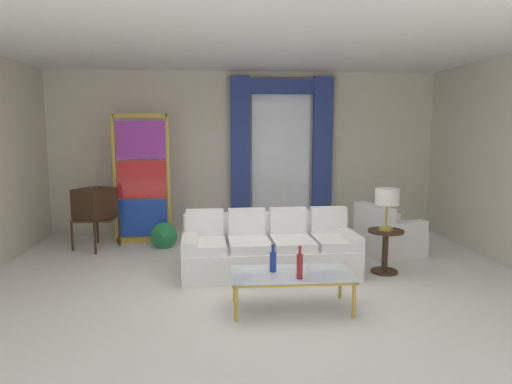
# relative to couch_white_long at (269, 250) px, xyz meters

# --- Properties ---
(ground_plane) EXTENTS (16.00, 16.00, 0.00)m
(ground_plane) POSITION_rel_couch_white_long_xyz_m (-0.21, -0.46, -0.31)
(ground_plane) COLOR white
(wall_rear) EXTENTS (8.00, 0.12, 3.00)m
(wall_rear) POSITION_rel_couch_white_long_xyz_m (-0.21, 2.60, 1.19)
(wall_rear) COLOR beige
(wall_rear) RESTS_ON ground
(wall_right) EXTENTS (0.12, 7.00, 3.00)m
(wall_right) POSITION_rel_couch_white_long_xyz_m (3.45, 0.14, 1.19)
(wall_right) COLOR beige
(wall_right) RESTS_ON ground
(ceiling_slab) EXTENTS (8.00, 7.60, 0.04)m
(ceiling_slab) POSITION_rel_couch_white_long_xyz_m (-0.21, 0.34, 2.71)
(ceiling_slab) COLOR white
(curtained_window) EXTENTS (2.00, 0.17, 2.70)m
(curtained_window) POSITION_rel_couch_white_long_xyz_m (0.48, 2.44, 1.44)
(curtained_window) COLOR white
(curtained_window) RESTS_ON ground
(couch_white_long) EXTENTS (2.37, 1.02, 0.86)m
(couch_white_long) POSITION_rel_couch_white_long_xyz_m (0.00, 0.00, 0.00)
(couch_white_long) COLOR white
(couch_white_long) RESTS_ON ground
(coffee_table) EXTENTS (1.31, 0.64, 0.41)m
(coffee_table) POSITION_rel_couch_white_long_xyz_m (0.11, -1.32, 0.07)
(coffee_table) COLOR silver
(coffee_table) RESTS_ON ground
(bottle_blue_decanter) EXTENTS (0.07, 0.07, 0.31)m
(bottle_blue_decanter) POSITION_rel_couch_white_long_xyz_m (-0.09, -1.26, 0.23)
(bottle_blue_decanter) COLOR navy
(bottle_blue_decanter) RESTS_ON coffee_table
(bottle_crystal_tall) EXTENTS (0.06, 0.06, 0.35)m
(bottle_crystal_tall) POSITION_rel_couch_white_long_xyz_m (0.16, -1.52, 0.25)
(bottle_crystal_tall) COLOR maroon
(bottle_crystal_tall) RESTS_ON coffee_table
(vintage_tv) EXTENTS (0.73, 0.76, 1.35)m
(vintage_tv) POSITION_rel_couch_white_long_xyz_m (-2.70, 1.43, 0.42)
(vintage_tv) COLOR #382314
(vintage_tv) RESTS_ON ground
(armchair_white) EXTENTS (1.02, 1.01, 0.80)m
(armchair_white) POSITION_rel_couch_white_long_xyz_m (1.91, 0.71, -0.02)
(armchair_white) COLOR white
(armchair_white) RESTS_ON ground
(stained_glass_divider) EXTENTS (0.95, 0.05, 2.20)m
(stained_glass_divider) POSITION_rel_couch_white_long_xyz_m (-1.99, 1.75, 0.75)
(stained_glass_divider) COLOR gold
(stained_glass_divider) RESTS_ON ground
(peacock_figurine) EXTENTS (0.44, 0.60, 0.50)m
(peacock_figurine) POSITION_rel_couch_white_long_xyz_m (-1.60, 1.27, -0.09)
(peacock_figurine) COLOR beige
(peacock_figurine) RESTS_ON ground
(round_side_table) EXTENTS (0.48, 0.48, 0.59)m
(round_side_table) POSITION_rel_couch_white_long_xyz_m (1.57, -0.15, 0.05)
(round_side_table) COLOR #382314
(round_side_table) RESTS_ON ground
(table_lamp_brass) EXTENTS (0.32, 0.32, 0.57)m
(table_lamp_brass) POSITION_rel_couch_white_long_xyz_m (1.57, -0.15, 0.72)
(table_lamp_brass) COLOR #B29338
(table_lamp_brass) RESTS_ON round_side_table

